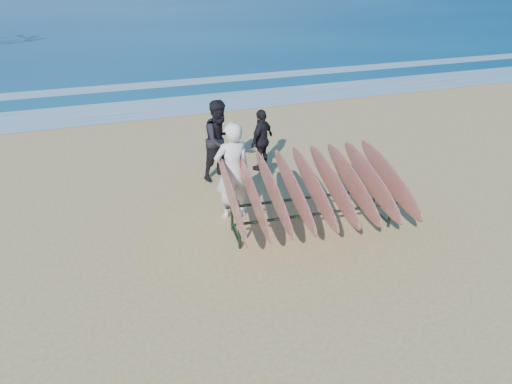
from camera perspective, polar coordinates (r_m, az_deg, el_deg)
The scene contains 8 objects.
ground at distance 7.94m, azimuth 1.99°, elevation -8.59°, with size 120.00×120.00×0.00m, color tan.
ocean at distance 61.22m, azimuth -18.85°, elevation 21.12°, with size 160.00×160.00×0.00m, color navy.
foam_near at distance 16.82m, azimuth -10.91°, elevation 10.43°, with size 160.00×160.00×0.00m, color white.
foam_far at distance 20.18m, azimuth -12.70°, elevation 12.95°, with size 160.00×160.00×0.00m, color white.
surfboard_rack at distance 8.48m, azimuth 7.18°, elevation 0.60°, with size 3.39×2.84×1.44m.
person_white at distance 8.84m, azimuth -2.97°, elevation 2.61°, with size 0.72×0.47×1.97m, color silver.
person_dark_a at distance 10.58m, azimuth -4.48°, elevation 6.46°, with size 0.92×0.71×1.88m, color black.
person_dark_b at distance 11.09m, azimuth 0.73°, elevation 6.52°, with size 0.89×0.37×1.52m, color black.
Camera 1 is at (-2.46, -6.00, 4.59)m, focal length 32.00 mm.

